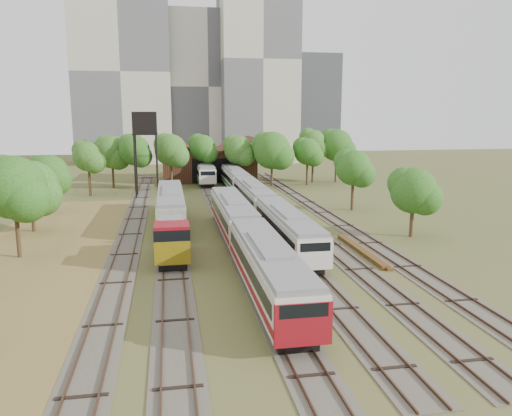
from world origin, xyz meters
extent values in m
plane|color=#475123|center=(0.00, 0.00, 0.00)|extent=(240.00, 240.00, 0.00)
cube|color=brown|center=(-18.00, 8.00, 0.02)|extent=(14.00, 60.00, 0.04)
cube|color=#4C473D|center=(-12.00, 25.00, 0.03)|extent=(2.60, 80.00, 0.06)
cube|color=#472D1E|center=(-12.72, 25.00, 0.12)|extent=(0.08, 80.00, 0.14)
cube|color=#472D1E|center=(-11.28, 25.00, 0.12)|extent=(0.08, 80.00, 0.14)
cube|color=#4C473D|center=(-8.00, 25.00, 0.03)|extent=(2.60, 80.00, 0.06)
cube|color=#472D1E|center=(-8.72, 25.00, 0.12)|extent=(0.08, 80.00, 0.14)
cube|color=#472D1E|center=(-7.28, 25.00, 0.12)|extent=(0.08, 80.00, 0.14)
cube|color=#4C473D|center=(-2.00, 25.00, 0.03)|extent=(2.60, 80.00, 0.06)
cube|color=#472D1E|center=(-2.72, 25.00, 0.12)|extent=(0.08, 80.00, 0.14)
cube|color=#472D1E|center=(-1.28, 25.00, 0.12)|extent=(0.08, 80.00, 0.14)
cube|color=#4C473D|center=(2.00, 25.00, 0.03)|extent=(2.60, 80.00, 0.06)
cube|color=#472D1E|center=(1.28, 25.00, 0.12)|extent=(0.08, 80.00, 0.14)
cube|color=#472D1E|center=(2.72, 25.00, 0.12)|extent=(0.08, 80.00, 0.14)
cube|color=#4C473D|center=(6.00, 25.00, 0.03)|extent=(2.60, 80.00, 0.06)
cube|color=#472D1E|center=(5.28, 25.00, 0.12)|extent=(0.08, 80.00, 0.14)
cube|color=#472D1E|center=(6.72, 25.00, 0.12)|extent=(0.08, 80.00, 0.14)
cube|color=#4C473D|center=(10.00, 25.00, 0.03)|extent=(2.60, 80.00, 0.06)
cube|color=#472D1E|center=(9.28, 25.00, 0.12)|extent=(0.08, 80.00, 0.14)
cube|color=#472D1E|center=(10.72, 25.00, 0.12)|extent=(0.08, 80.00, 0.14)
cube|color=black|center=(-2.00, -1.37, 0.39)|extent=(2.13, 15.64, 0.77)
cube|color=beige|center=(-2.00, -1.37, 1.98)|extent=(2.81, 17.00, 2.42)
cube|color=black|center=(-2.00, -1.37, 2.27)|extent=(2.87, 15.64, 0.82)
cube|color=slate|center=(-2.00, -1.37, 3.37)|extent=(2.58, 16.66, 0.35)
cube|color=maroon|center=(-2.00, -1.37, 1.31)|extent=(2.87, 16.66, 0.44)
cube|color=maroon|center=(-2.00, -9.82, 1.86)|extent=(2.85, 0.25, 2.18)
cube|color=black|center=(-2.00, 16.13, 0.39)|extent=(2.13, 15.64, 0.77)
cube|color=beige|center=(-2.00, 16.13, 1.98)|extent=(2.81, 17.00, 2.42)
cube|color=black|center=(-2.00, 16.13, 2.27)|extent=(2.87, 15.64, 0.82)
cube|color=slate|center=(-2.00, 16.13, 3.37)|extent=(2.58, 16.66, 0.35)
cube|color=maroon|center=(-2.00, 16.13, 1.31)|extent=(2.87, 16.66, 0.44)
cube|color=black|center=(2.00, 10.10, 0.36)|extent=(1.99, 15.64, 0.72)
cube|color=beige|center=(2.00, 10.10, 1.86)|extent=(2.63, 17.00, 2.27)
cube|color=black|center=(2.00, 10.10, 2.13)|extent=(2.69, 15.64, 0.77)
cube|color=slate|center=(2.00, 10.10, 3.15)|extent=(2.42, 16.66, 0.33)
cube|color=#165B22|center=(2.00, 10.10, 1.22)|extent=(2.69, 16.66, 0.41)
cube|color=beige|center=(2.00, 1.65, 1.74)|extent=(2.67, 0.25, 2.04)
cube|color=black|center=(2.00, 27.60, 0.36)|extent=(1.99, 15.64, 0.72)
cube|color=beige|center=(2.00, 27.60, 1.86)|extent=(2.63, 17.00, 2.27)
cube|color=black|center=(2.00, 27.60, 2.13)|extent=(2.69, 15.64, 0.77)
cube|color=slate|center=(2.00, 27.60, 3.15)|extent=(2.42, 16.66, 0.33)
cube|color=#165B22|center=(2.00, 27.60, 1.22)|extent=(2.69, 16.66, 0.41)
cube|color=black|center=(2.00, 45.10, 0.36)|extent=(1.99, 15.64, 0.72)
cube|color=beige|center=(2.00, 45.10, 1.86)|extent=(2.63, 17.00, 2.27)
cube|color=black|center=(2.00, 45.10, 2.13)|extent=(2.69, 15.64, 0.77)
cube|color=slate|center=(2.00, 45.10, 3.15)|extent=(2.42, 16.66, 0.33)
cube|color=#165B22|center=(2.00, 45.10, 1.22)|extent=(2.69, 16.66, 0.41)
cube|color=black|center=(-2.00, 54.76, 0.37)|extent=(2.04, 14.72, 0.74)
cube|color=beige|center=(-2.00, 54.76, 1.90)|extent=(2.68, 16.00, 2.31)
cube|color=black|center=(-2.00, 54.76, 2.17)|extent=(2.74, 14.72, 0.79)
cube|color=slate|center=(-2.00, 54.76, 3.22)|extent=(2.47, 15.68, 0.33)
cube|color=#165B22|center=(-2.00, 54.76, 1.25)|extent=(2.74, 15.68, 0.42)
cube|color=beige|center=(-2.00, 46.81, 1.78)|extent=(2.72, 0.25, 2.08)
cube|color=black|center=(-8.00, 8.69, 0.44)|extent=(2.15, 7.20, 0.88)
cube|color=maroon|center=(-8.00, 9.49, 1.61)|extent=(2.44, 4.40, 1.47)
cube|color=maroon|center=(-8.00, 6.09, 2.20)|extent=(2.64, 2.54, 2.64)
cube|color=black|center=(-8.00, 6.09, 2.83)|extent=(2.69, 2.59, 0.88)
cube|color=gold|center=(-8.00, 4.74, 1.56)|extent=(2.64, 0.20, 1.76)
cube|color=gold|center=(-8.00, 12.64, 1.56)|extent=(2.64, 0.20, 1.76)
cube|color=slate|center=(-8.00, 8.69, 3.23)|extent=(1.96, 3.60, 0.20)
cube|color=black|center=(-8.00, 22.69, 0.39)|extent=(2.12, 16.56, 0.77)
cube|color=gray|center=(-8.00, 22.69, 1.98)|extent=(2.80, 18.00, 2.41)
cube|color=black|center=(-8.00, 22.69, 2.27)|extent=(2.86, 16.56, 0.82)
cube|color=slate|center=(-8.00, 22.69, 3.36)|extent=(2.57, 17.64, 0.35)
cylinder|color=black|center=(-12.64, 39.49, 4.40)|extent=(0.22, 0.22, 8.80)
cylinder|color=black|center=(-9.67, 39.49, 4.40)|extent=(0.22, 0.22, 8.80)
cylinder|color=black|center=(-12.64, 42.46, 4.40)|extent=(0.22, 0.22, 8.80)
cylinder|color=black|center=(-9.67, 42.46, 4.40)|extent=(0.22, 0.22, 8.80)
cube|color=black|center=(-11.15, 40.98, 8.90)|extent=(3.46, 3.46, 0.20)
cube|color=black|center=(-11.15, 40.98, 10.48)|extent=(3.30, 3.30, 2.97)
cube|color=brown|center=(8.00, 7.79, 0.17)|extent=(0.68, 10.22, 0.34)
cube|color=brown|center=(8.20, 6.14, 0.12)|extent=(0.47, 7.46, 0.24)
cube|color=#371A14|center=(-1.00, 58.00, 2.75)|extent=(16.00, 11.00, 5.50)
cube|color=#371A14|center=(-5.00, 58.00, 6.10)|extent=(8.45, 11.55, 2.96)
cube|color=#371A14|center=(3.00, 58.00, 6.10)|extent=(8.45, 11.55, 2.96)
cube|color=black|center=(-1.00, 52.55, 2.20)|extent=(6.40, 0.15, 4.12)
cylinder|color=#382616|center=(-20.46, 11.25, 2.30)|extent=(0.36, 0.36, 4.60)
sphere|color=#1D4B14|center=(-20.46, 11.25, 5.86)|extent=(5.13, 5.13, 5.13)
cylinder|color=#382616|center=(-21.66, 20.77, 1.74)|extent=(0.36, 0.36, 3.48)
sphere|color=#1D4B14|center=(-21.66, 20.77, 4.43)|extent=(5.52, 5.52, 5.52)
cylinder|color=#382616|center=(-21.99, 30.39, 1.84)|extent=(0.36, 0.36, 3.67)
sphere|color=#1D4B14|center=(-21.99, 30.39, 4.67)|extent=(4.64, 4.64, 4.64)
cylinder|color=#382616|center=(-19.30, 42.69, 2.27)|extent=(0.36, 0.36, 4.54)
sphere|color=#1D4B14|center=(-19.30, 42.69, 5.77)|extent=(4.33, 4.33, 4.33)
cylinder|color=#382616|center=(-16.83, 50.48, 2.25)|extent=(0.36, 0.36, 4.50)
sphere|color=#1D4B14|center=(-16.83, 50.48, 5.73)|extent=(5.18, 5.18, 5.18)
cylinder|color=#382616|center=(-13.19, 48.16, 2.41)|extent=(0.36, 0.36, 4.82)
sphere|color=#1D4B14|center=(-13.19, 48.16, 6.14)|extent=(4.74, 4.74, 4.74)
cylinder|color=#382616|center=(-7.65, 47.47, 2.41)|extent=(0.36, 0.36, 4.82)
sphere|color=#1D4B14|center=(-7.65, 47.47, 6.14)|extent=(4.97, 4.97, 4.97)
cylinder|color=#382616|center=(-2.34, 52.85, 2.36)|extent=(0.36, 0.36, 4.73)
sphere|color=#1D4B14|center=(-2.34, 52.85, 6.02)|extent=(4.48, 4.48, 4.48)
cylinder|color=#382616|center=(3.40, 50.48, 2.26)|extent=(0.36, 0.36, 4.53)
sphere|color=#1D4B14|center=(3.40, 50.48, 5.76)|extent=(4.73, 4.73, 4.73)
cylinder|color=#382616|center=(8.50, 47.84, 2.30)|extent=(0.36, 0.36, 4.60)
sphere|color=#1D4B14|center=(8.50, 47.84, 5.86)|extent=(6.06, 6.06, 6.06)
cylinder|color=#382616|center=(16.39, 51.15, 2.68)|extent=(0.36, 0.36, 5.35)
sphere|color=#1D4B14|center=(16.39, 51.15, 6.81)|extent=(4.39, 4.39, 4.39)
cylinder|color=#382616|center=(20.41, 50.70, 2.50)|extent=(0.36, 0.36, 5.01)
sphere|color=#1D4B14|center=(20.41, 50.70, 6.37)|extent=(5.49, 5.49, 5.49)
cylinder|color=#382616|center=(14.86, 12.25, 1.78)|extent=(0.36, 0.36, 3.55)
sphere|color=#1D4B14|center=(14.86, 12.25, 4.52)|extent=(4.42, 4.42, 4.42)
cylinder|color=#382616|center=(14.09, 26.09, 2.06)|extent=(0.36, 0.36, 4.13)
sphere|color=#1D4B14|center=(14.09, 26.09, 5.25)|extent=(4.36, 4.36, 4.36)
cylinder|color=#382616|center=(14.62, 48.35, 2.18)|extent=(0.36, 0.36, 4.36)
sphere|color=#1D4B14|center=(14.62, 48.35, 5.56)|extent=(4.45, 4.45, 4.45)
cube|color=#BDB6A5|center=(-18.00, 95.00, 21.00)|extent=(22.00, 16.00, 42.00)
cube|color=beige|center=(2.00, 100.00, 18.00)|extent=(20.00, 18.00, 36.00)
cube|color=#BDB6A5|center=(14.00, 92.00, 24.00)|extent=(18.00, 16.00, 48.00)
cube|color=#3C3F43|center=(34.00, 110.00, 14.00)|extent=(12.00, 12.00, 28.00)
camera|label=1|loc=(-8.10, -31.39, 11.76)|focal=35.00mm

